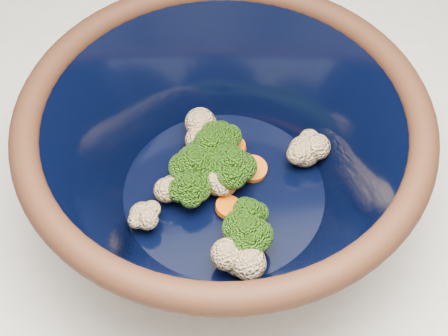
{
  "coord_description": "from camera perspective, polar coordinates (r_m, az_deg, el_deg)",
  "views": [
    {
      "loc": [
        -0.1,
        -0.23,
        1.44
      ],
      "look_at": [
        -0.04,
        0.12,
        0.97
      ],
      "focal_mm": 50.0,
      "sensor_mm": 36.0,
      "label": 1
    }
  ],
  "objects": [
    {
      "name": "mixing_bowl",
      "position": [
        0.57,
        0.0,
        0.9
      ],
      "size": [
        0.44,
        0.44,
        0.16
      ],
      "rotation": [
        0.0,
        0.0,
        -0.36
      ],
      "color": "black",
      "rests_on": "counter"
    },
    {
      "name": "vegetable_pile",
      "position": [
        0.59,
        -0.16,
        -1.19
      ],
      "size": [
        0.2,
        0.18,
        0.05
      ],
      "color": "#608442",
      "rests_on": "mixing_bowl"
    }
  ]
}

